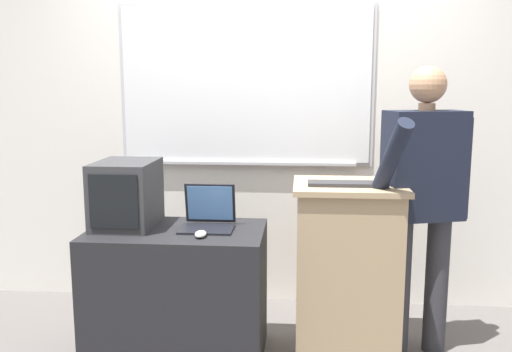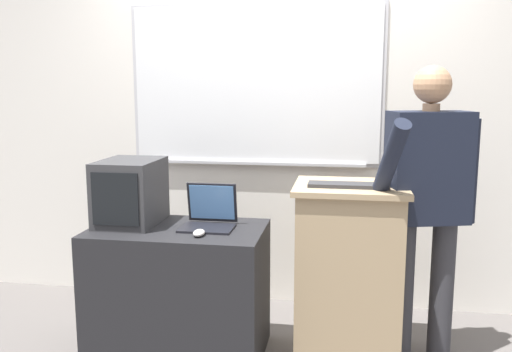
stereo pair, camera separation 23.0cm
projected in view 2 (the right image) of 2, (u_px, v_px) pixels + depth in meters
The scene contains 9 objects.
back_wall at pixel (280, 100), 3.75m from camera, with size 6.40×0.17×2.87m.
lectern_podium at pixel (348, 271), 3.05m from camera, with size 0.61×0.53×1.00m.
side_desk at pixel (179, 291), 3.10m from camera, with size 0.97×0.58×0.75m.
person_presenter at pixel (427, 196), 2.93m from camera, with size 0.59×0.61×1.64m.
laptop at pixel (210, 214), 3.06m from camera, with size 0.29×0.26×0.24m.
wireless_keyboard at pixel (348, 185), 2.90m from camera, with size 0.43×0.13×0.02m.
computer_mouse_by_laptop at pixel (199, 233), 2.87m from camera, with size 0.06×0.10×0.03m.
computer_mouse_by_keyboard at pixel (400, 185), 2.87m from camera, with size 0.06×0.10×0.03m.
crt_monitor at pixel (130, 192), 3.11m from camera, with size 0.32×0.43×0.37m.
Camera 2 is at (0.45, -2.52, 1.53)m, focal length 38.00 mm.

